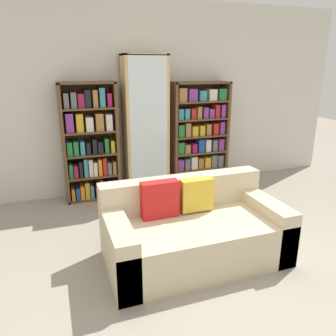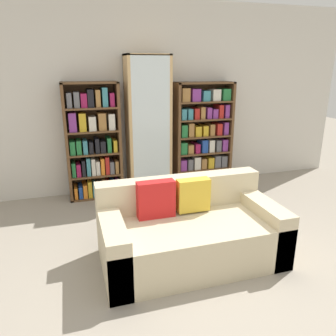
# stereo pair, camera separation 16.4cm
# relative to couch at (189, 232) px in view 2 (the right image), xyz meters

# --- Properties ---
(ground_plane) EXTENTS (16.00, 16.00, 0.00)m
(ground_plane) POSITION_rel_couch_xyz_m (0.09, -0.61, -0.28)
(ground_plane) COLOR gray
(wall_back) EXTENTS (6.54, 0.06, 2.70)m
(wall_back) POSITION_rel_couch_xyz_m (0.09, 2.10, 1.07)
(wall_back) COLOR beige
(wall_back) RESTS_ON ground
(couch) EXTENTS (1.69, 0.88, 0.78)m
(couch) POSITION_rel_couch_xyz_m (0.00, 0.00, 0.00)
(couch) COLOR beige
(couch) RESTS_ON ground
(bookshelf_left) EXTENTS (0.75, 0.32, 1.61)m
(bookshelf_left) POSITION_rel_couch_xyz_m (-0.72, 1.90, 0.51)
(bookshelf_left) COLOR brown
(bookshelf_left) RESTS_ON ground
(display_cabinet) EXTENTS (0.61, 0.36, 1.97)m
(display_cabinet) POSITION_rel_couch_xyz_m (0.07, 1.88, 0.70)
(display_cabinet) COLOR tan
(display_cabinet) RESTS_ON ground
(bookshelf_right) EXTENTS (0.89, 0.32, 1.59)m
(bookshelf_right) POSITION_rel_couch_xyz_m (0.92, 1.90, 0.49)
(bookshelf_right) COLOR brown
(bookshelf_right) RESTS_ON ground
(wine_bottle) EXTENTS (0.07, 0.07, 0.36)m
(wine_bottle) POSITION_rel_couch_xyz_m (0.40, 0.78, -0.13)
(wine_bottle) COLOR #192333
(wine_bottle) RESTS_ON ground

